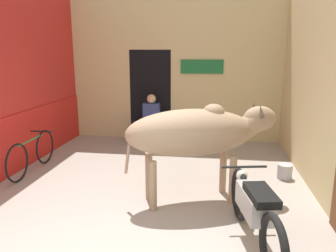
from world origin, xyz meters
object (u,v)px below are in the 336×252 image
(cow, at_px, (197,133))
(bicycle, at_px, (32,154))
(bucket, at_px, (285,171))
(shopkeeper_seated, at_px, (151,118))
(motorcycle_near, at_px, (254,209))
(plastic_stool, at_px, (136,134))

(cow, relative_size, bicycle, 1.39)
(bucket, bearing_deg, shopkeeper_seated, 144.62)
(cow, distance_m, bucket, 2.10)
(motorcycle_near, xyz_separation_m, plastic_stool, (-2.45, 4.19, -0.24))
(motorcycle_near, relative_size, shopkeeper_seated, 1.61)
(motorcycle_near, height_order, bicycle, motorcycle_near)
(shopkeeper_seated, bearing_deg, motorcycle_near, -64.05)
(bicycle, distance_m, plastic_stool, 2.73)
(bicycle, bearing_deg, motorcycle_near, -25.78)
(motorcycle_near, bearing_deg, bucket, 70.48)
(cow, relative_size, motorcycle_near, 1.21)
(cow, bearing_deg, shopkeeper_seated, 112.84)
(plastic_stool, bearing_deg, cow, -61.06)
(shopkeeper_seated, bearing_deg, bucket, -35.38)
(plastic_stool, bearing_deg, motorcycle_near, -59.70)
(shopkeeper_seated, height_order, bucket, shopkeeper_seated)
(cow, distance_m, plastic_stool, 3.63)
(motorcycle_near, relative_size, plastic_stool, 4.80)
(plastic_stool, xyz_separation_m, bucket, (3.23, -1.98, -0.09))
(cow, height_order, plastic_stool, cow)
(cow, xyz_separation_m, motorcycle_near, (0.74, -1.10, -0.61))
(bicycle, bearing_deg, plastic_stool, 58.33)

